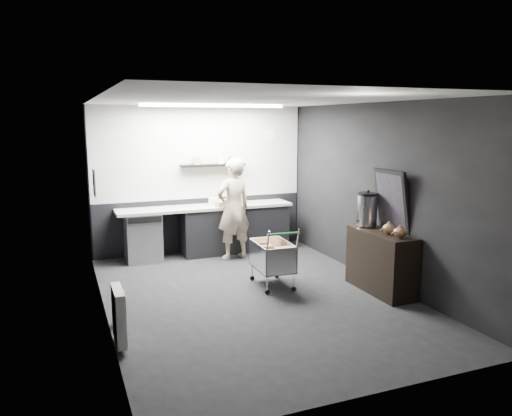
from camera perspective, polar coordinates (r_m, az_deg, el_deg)
name	(u,v)px	position (r m, az deg, el deg)	size (l,w,h in m)	color
floor	(255,296)	(7.10, -0.15, -10.06)	(5.50, 5.50, 0.00)	black
ceiling	(255,100)	(6.67, -0.16, 12.28)	(5.50, 5.50, 0.00)	silver
wall_back	(201,179)	(9.34, -6.35, 3.28)	(5.50, 5.50, 0.00)	black
wall_front	(373,250)	(4.37, 13.23, -4.67)	(5.50, 5.50, 0.00)	black
wall_left	(101,211)	(6.31, -17.30, -0.35)	(5.50, 5.50, 0.00)	black
wall_right	(379,194)	(7.71, 13.83, 1.62)	(5.50, 5.50, 0.00)	black
kitchen_wall_panel	(200,152)	(9.28, -6.38, 6.33)	(3.95, 0.02, 1.70)	silver
dado_panel	(202,224)	(9.46, -6.22, -1.86)	(3.95, 0.02, 1.00)	black
floating_shelf	(213,165)	(9.25, -4.97, 4.91)	(1.20, 0.22, 0.04)	black
wall_clock	(271,135)	(9.72, 1.67, 8.32)	(0.20, 0.20, 0.03)	white
poster	(94,182)	(7.57, -18.01, 2.80)	(0.02, 0.30, 0.40)	white
poster_red_band	(94,178)	(7.56, -18.00, 3.33)	(0.01, 0.22, 0.10)	red
radiator	(119,315)	(5.72, -15.42, -11.75)	(0.10, 0.50, 0.60)	white
ceiling_strip	(214,106)	(8.42, -4.87, 11.57)	(2.40, 0.20, 0.04)	white
prep_counter	(213,229)	(9.22, -4.89, -2.42)	(3.20, 0.61, 0.90)	black
person	(234,209)	(8.78, -2.57, -0.08)	(0.66, 0.43, 1.80)	beige
shopping_cart	(272,258)	(7.41, 1.86, -5.73)	(0.52, 0.84, 0.90)	silver
sideboard	(381,253)	(7.39, 14.07, -5.02)	(0.50, 1.17, 1.75)	black
fire_extinguisher	(120,305)	(6.41, -15.25, -10.64)	(0.13, 0.13, 0.44)	red
cardboard_box	(225,203)	(9.14, -3.56, 0.61)	(0.47, 0.35, 0.09)	#9D7953
pink_tub	(237,199)	(9.26, -2.13, 1.04)	(0.19, 0.19, 0.19)	beige
white_container	(214,202)	(9.07, -4.88, 0.69)	(0.16, 0.13, 0.15)	white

